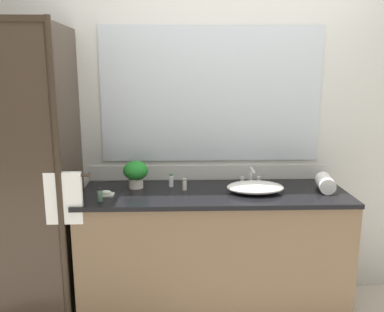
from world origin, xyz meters
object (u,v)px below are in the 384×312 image
(amenity_bottle_shampoo, at_px, (171,181))
(sink_basin, at_px, (255,187))
(amenity_bottle_body_wash, at_px, (100,195))
(potted_plant, at_px, (136,172))
(soap_dish, at_px, (106,194))
(rolled_towel_near_edge, at_px, (325,183))
(faucet, at_px, (251,179))
(amenity_bottle_lotion, at_px, (185,185))

(amenity_bottle_shampoo, bearing_deg, sink_basin, -14.65)
(amenity_bottle_shampoo, height_order, amenity_bottle_body_wash, amenity_bottle_shampoo)
(potted_plant, height_order, soap_dish, potted_plant)
(soap_dish, xyz_separation_m, rolled_towel_near_edge, (1.48, 0.07, 0.04))
(potted_plant, height_order, amenity_bottle_body_wash, potted_plant)
(faucet, relative_size, rolled_towel_near_edge, 0.79)
(sink_basin, xyz_separation_m, amenity_bottle_shampoo, (-0.57, 0.15, 0.01))
(faucet, height_order, rolled_towel_near_edge, faucet)
(sink_basin, xyz_separation_m, rolled_towel_near_edge, (0.48, 0.02, 0.02))
(potted_plant, relative_size, amenity_bottle_lotion, 2.35)
(amenity_bottle_shampoo, bearing_deg, amenity_bottle_lotion, -42.11)
(amenity_bottle_shampoo, relative_size, amenity_bottle_body_wash, 1.04)
(rolled_towel_near_edge, bearing_deg, potted_plant, 175.26)
(amenity_bottle_shampoo, bearing_deg, faucet, 2.76)
(amenity_bottle_lotion, xyz_separation_m, amenity_bottle_body_wash, (-0.53, -0.22, 0.00))
(faucet, bearing_deg, potted_plant, -176.75)
(rolled_towel_near_edge, bearing_deg, sink_basin, -177.35)
(amenity_bottle_shampoo, relative_size, rolled_towel_near_edge, 0.42)
(faucet, bearing_deg, soap_dish, -167.33)
(sink_basin, bearing_deg, amenity_bottle_lotion, 172.30)
(amenity_bottle_lotion, bearing_deg, sink_basin, -7.70)
(soap_dish, distance_m, rolled_towel_near_edge, 1.48)
(sink_basin, height_order, amenity_bottle_lotion, amenity_bottle_lotion)
(sink_basin, bearing_deg, amenity_bottle_shampoo, 165.35)
(faucet, bearing_deg, sink_basin, -90.00)
(soap_dish, bearing_deg, amenity_bottle_lotion, 12.14)
(sink_basin, relative_size, amenity_bottle_body_wash, 4.41)
(faucet, bearing_deg, amenity_bottle_lotion, -166.76)
(amenity_bottle_shampoo, bearing_deg, soap_dish, -155.18)
(sink_basin, relative_size, potted_plant, 2.03)
(faucet, distance_m, amenity_bottle_shampoo, 0.57)
(amenity_bottle_body_wash, bearing_deg, potted_plant, 56.02)
(rolled_towel_near_edge, bearing_deg, soap_dish, -177.32)
(sink_basin, bearing_deg, soap_dish, -177.30)
(amenity_bottle_body_wash, bearing_deg, sink_basin, 8.96)
(potted_plant, bearing_deg, rolled_towel_near_edge, -4.74)
(faucet, bearing_deg, rolled_towel_near_edge, -17.65)
(faucet, xyz_separation_m, amenity_bottle_shampoo, (-0.57, -0.03, 0.00))
(faucet, distance_m, soap_dish, 1.02)
(faucet, distance_m, amenity_bottle_lotion, 0.49)
(amenity_bottle_body_wash, xyz_separation_m, rolled_towel_near_edge, (1.49, 0.18, 0.01))
(sink_basin, bearing_deg, faucet, 90.00)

